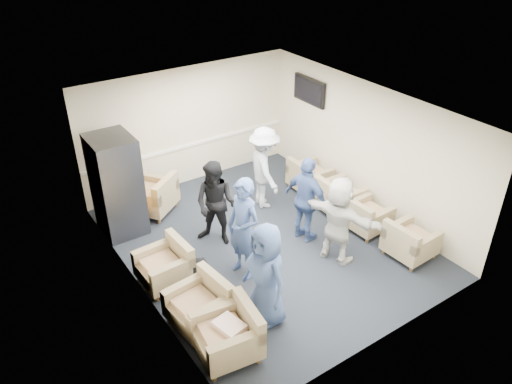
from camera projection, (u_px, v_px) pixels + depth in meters
floor at (265, 242)px, 9.65m from camera, size 6.00×6.00×0.00m
ceiling at (266, 110)px, 8.28m from camera, size 6.00×6.00×0.00m
back_wall at (188, 126)px, 11.10m from camera, size 5.00×0.02×2.70m
front_wall at (391, 270)px, 6.82m from camera, size 5.00×0.02×2.70m
left_wall at (134, 225)px, 7.76m from camera, size 0.02×6.00×2.70m
right_wall at (366, 147)px, 10.17m from camera, size 0.02×6.00×2.70m
chair_rail at (190, 145)px, 11.32m from camera, size 4.98×0.04×0.06m
tv at (309, 91)px, 11.07m from camera, size 0.10×1.00×0.58m
armchair_left_near at (230, 335)px, 7.13m from camera, size 0.96×0.96×0.68m
armchair_left_mid at (201, 305)px, 7.68m from camera, size 0.91×0.91×0.66m
armchair_left_far at (167, 266)px, 8.50m from camera, size 0.85×0.85×0.65m
armchair_right_near at (409, 243)px, 9.09m from camera, size 0.82×0.82×0.63m
armchair_right_midnear at (366, 217)px, 9.83m from camera, size 0.80×0.80×0.61m
armchair_right_midfar at (338, 198)px, 10.41m from camera, size 0.86×0.86×0.67m
armchair_right_far at (308, 178)px, 11.20m from camera, size 0.82×0.82×0.64m
armchair_corner at (154, 197)px, 10.41m from camera, size 1.23×1.23×0.71m
vending_machine at (117, 185)px, 9.54m from camera, size 0.81×0.95×2.00m
backpack at (199, 270)px, 8.54m from camera, size 0.30×0.23×0.48m
pillow at (229, 327)px, 7.05m from camera, size 0.40×0.48×0.12m
person_front_left at (266, 275)px, 7.45m from camera, size 0.60×0.88×1.75m
person_mid_left at (244, 229)px, 8.40m from camera, size 0.57×0.75×1.86m
person_back_left at (216, 204)px, 9.25m from camera, size 1.00×1.04×1.69m
person_back_right at (264, 168)px, 10.37m from camera, size 0.91×1.27×1.78m
person_mid_right at (307, 200)px, 9.32m from camera, size 0.59×1.07×1.73m
person_front_right at (339, 220)px, 8.80m from camera, size 0.94×1.62×1.67m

